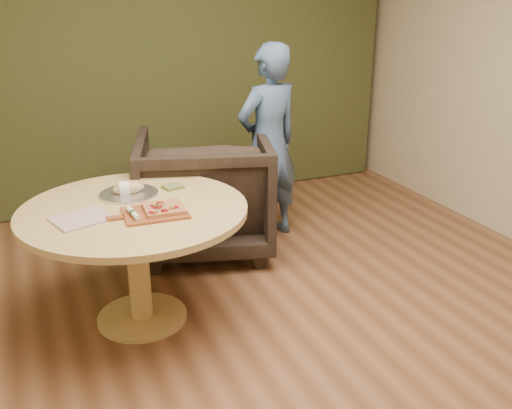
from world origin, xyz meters
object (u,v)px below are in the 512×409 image
at_px(cutlery_roll, 133,213).
at_px(serving_tray, 129,194).
at_px(person_standing, 268,144).
at_px(pizza_paddle, 153,213).
at_px(armchair, 204,187).
at_px(bread_roll, 127,188).
at_px(pedestal_table, 135,229).
at_px(flatbread_pizza, 164,208).

distance_m(cutlery_roll, serving_tray, 0.39).
height_order(cutlery_roll, person_standing, person_standing).
xyz_separation_m(pizza_paddle, person_standing, (1.17, 1.04, 0.02)).
xyz_separation_m(armchair, person_standing, (0.56, 0.03, 0.27)).
distance_m(bread_roll, armchair, 0.98).
height_order(serving_tray, bread_roll, bread_roll).
relative_size(pedestal_table, person_standing, 0.84).
height_order(pedestal_table, bread_roll, bread_roll).
relative_size(serving_tray, bread_roll, 1.84).
distance_m(pizza_paddle, cutlery_roll, 0.12).
height_order(pizza_paddle, bread_roll, bread_roll).
relative_size(flatbread_pizza, bread_roll, 1.19).
bearing_deg(cutlery_roll, bread_roll, 77.64).
bearing_deg(flatbread_pizza, pedestal_table, 132.59).
height_order(pizza_paddle, person_standing, person_standing).
height_order(pedestal_table, armchair, armchair).
bearing_deg(cutlery_roll, pedestal_table, 72.42).
distance_m(flatbread_pizza, serving_tray, 0.39).
bearing_deg(bread_roll, pedestal_table, -92.44).
relative_size(flatbread_pizza, cutlery_roll, 1.16).
xyz_separation_m(pizza_paddle, cutlery_roll, (-0.11, -0.01, 0.02)).
distance_m(flatbread_pizza, bread_roll, 0.39).
bearing_deg(pizza_paddle, pedestal_table, 119.33).
height_order(bread_roll, armchair, armchair).
xyz_separation_m(pedestal_table, flatbread_pizza, (0.14, -0.15, 0.17)).
height_order(serving_tray, person_standing, person_standing).
distance_m(cutlery_roll, armchair, 1.28).
xyz_separation_m(pedestal_table, armchair, (0.70, 0.85, -0.10)).
relative_size(cutlery_roll, bread_roll, 1.03).
xyz_separation_m(flatbread_pizza, armchair, (0.56, 1.00, -0.27)).
xyz_separation_m(pedestal_table, cutlery_roll, (-0.04, -0.17, 0.17)).
relative_size(cutlery_roll, person_standing, 0.13).
height_order(flatbread_pizza, cutlery_roll, flatbread_pizza).
bearing_deg(armchair, serving_tray, 59.18).
distance_m(cutlery_roll, person_standing, 1.66).
height_order(flatbread_pizza, armchair, armchair).
distance_m(pedestal_table, pizza_paddle, 0.23).
height_order(pizza_paddle, cutlery_roll, cutlery_roll).
distance_m(flatbread_pizza, armchair, 1.18).
bearing_deg(flatbread_pizza, bread_roll, 109.69).
bearing_deg(flatbread_pizza, pizza_paddle, -177.00).
bearing_deg(armchair, cutlery_roll, 70.50).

